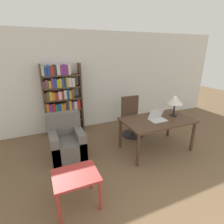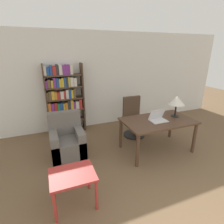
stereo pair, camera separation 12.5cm
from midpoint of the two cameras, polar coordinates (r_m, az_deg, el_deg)
wall_back at (r=5.26m, az=-1.13°, el=10.31°), size 8.00×0.06×2.70m
desk at (r=4.03m, az=15.57°, el=-3.73°), size 1.55×0.92×0.74m
laptop at (r=3.93m, az=15.64°, el=-2.00°), size 0.36×0.26×0.25m
table_lamp at (r=4.22m, az=21.19°, el=3.44°), size 0.36×0.36×0.48m
office_chair at (r=4.73m, az=7.76°, el=-2.14°), size 0.57×0.57×1.04m
side_table_blue at (r=2.73m, az=-11.34°, el=-20.54°), size 0.64×0.52×0.54m
armchair at (r=3.92m, az=-13.49°, el=-9.69°), size 0.69×0.69×0.95m
bookshelf at (r=4.88m, az=-14.87°, el=3.77°), size 1.00×0.28×1.88m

